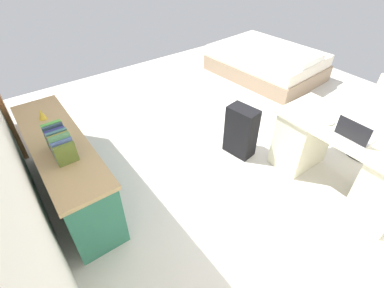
# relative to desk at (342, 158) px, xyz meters

# --- Properties ---
(ground_plane) EXTENTS (6.15, 6.15, 0.00)m
(ground_plane) POSITION_rel_desk_xyz_m (1.23, 0.20, -0.39)
(ground_plane) COLOR beige
(desk) EXTENTS (1.44, 0.66, 0.74)m
(desk) POSITION_rel_desk_xyz_m (0.00, 0.00, 0.00)
(desk) COLOR beige
(desk) RESTS_ON ground_plane
(office_chair) EXTENTS (0.52, 0.52, 0.94)m
(office_chair) POSITION_rel_desk_xyz_m (0.09, -0.92, 0.03)
(office_chair) COLOR black
(office_chair) RESTS_ON ground_plane
(credenza) EXTENTS (1.80, 0.48, 0.74)m
(credenza) POSITION_rel_desk_xyz_m (1.58, 2.39, -0.02)
(credenza) COLOR #2D7056
(credenza) RESTS_ON ground_plane
(bed) EXTENTS (2.01, 1.55, 0.58)m
(bed) POSITION_rel_desk_xyz_m (2.40, -1.53, -0.14)
(bed) COLOR gray
(bed) RESTS_ON ground_plane
(suitcase_black) EXTENTS (0.39, 0.28, 0.64)m
(suitcase_black) POSITION_rel_desk_xyz_m (1.04, 0.45, -0.07)
(suitcase_black) COLOR black
(suitcase_black) RESTS_ON ground_plane
(laptop) EXTENTS (0.31, 0.22, 0.21)m
(laptop) POSITION_rel_desk_xyz_m (-0.06, 0.12, 0.40)
(laptop) COLOR #B7B7BC
(laptop) RESTS_ON desk
(computer_mouse) EXTENTS (0.06, 0.10, 0.03)m
(computer_mouse) POSITION_rel_desk_xyz_m (0.20, 0.08, 0.37)
(computer_mouse) COLOR white
(computer_mouse) RESTS_ON desk
(book_row) EXTENTS (0.36, 0.17, 0.24)m
(book_row) POSITION_rel_desk_xyz_m (1.35, 2.39, 0.46)
(book_row) COLOR #576929
(book_row) RESTS_ON credenza
(figurine_small) EXTENTS (0.08, 0.08, 0.11)m
(figurine_small) POSITION_rel_desk_xyz_m (2.02, 2.39, 0.41)
(figurine_small) COLOR gold
(figurine_small) RESTS_ON credenza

